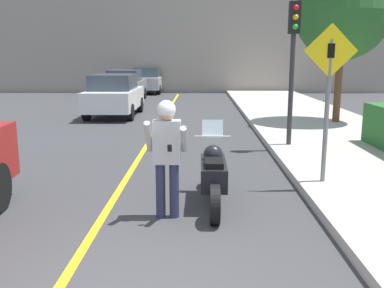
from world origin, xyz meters
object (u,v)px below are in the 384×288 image
(parked_car_grey, at_px, (125,85))
(street_tree, at_px, (343,13))
(traffic_light, at_px, (293,46))
(parked_car_white, at_px, (114,95))
(person_biker, at_px, (167,147))
(motorcycle, at_px, (213,174))
(parked_car_silver, at_px, (148,80))
(crossing_sign, at_px, (328,89))

(parked_car_grey, bearing_deg, street_tree, -44.49)
(traffic_light, relative_size, parked_car_white, 0.83)
(person_biker, bearing_deg, motorcycle, 42.58)
(street_tree, relative_size, parked_car_grey, 1.23)
(parked_car_silver, bearing_deg, crossing_sign, -75.01)
(parked_car_white, height_order, parked_car_grey, same)
(person_biker, height_order, parked_car_white, person_biker)
(motorcycle, xyz_separation_m, parked_car_white, (-3.67, 10.51, 0.36))
(crossing_sign, xyz_separation_m, parked_car_grey, (-6.29, 15.95, -0.95))
(motorcycle, xyz_separation_m, crossing_sign, (1.98, 0.77, 1.31))
(motorcycle, distance_m, crossing_sign, 2.50)
(person_biker, distance_m, traffic_light, 5.66)
(crossing_sign, relative_size, parked_car_grey, 0.65)
(person_biker, distance_m, street_tree, 10.49)
(traffic_light, bearing_deg, parked_car_grey, 116.70)
(parked_car_white, distance_m, parked_car_silver, 11.55)
(motorcycle, distance_m, parked_car_white, 11.14)
(parked_car_silver, bearing_deg, parked_car_white, -89.77)
(motorcycle, height_order, parked_car_grey, parked_car_grey)
(street_tree, xyz_separation_m, parked_car_white, (-8.14, 2.42, -2.90))
(motorcycle, distance_m, street_tree, 9.80)
(crossing_sign, height_order, parked_car_grey, crossing_sign)
(parked_car_grey, bearing_deg, person_biker, -78.22)
(parked_car_white, bearing_deg, person_biker, -75.03)
(motorcycle, xyz_separation_m, traffic_light, (2.04, 4.08, 2.11))
(parked_car_white, bearing_deg, parked_car_silver, 90.23)
(motorcycle, relative_size, person_biker, 1.32)
(motorcycle, height_order, parked_car_white, parked_car_white)
(motorcycle, height_order, person_biker, person_biker)
(crossing_sign, height_order, street_tree, street_tree)
(street_tree, distance_m, parked_car_grey, 12.65)
(parked_car_silver, bearing_deg, parked_car_grey, -96.35)
(person_biker, relative_size, crossing_sign, 0.64)
(person_biker, bearing_deg, parked_car_grey, 101.78)
(traffic_light, height_order, parked_car_grey, traffic_light)
(street_tree, bearing_deg, parked_car_silver, 120.38)
(parked_car_white, height_order, parked_car_silver, same)
(person_biker, height_order, parked_car_silver, person_biker)
(traffic_light, distance_m, parked_car_silver, 18.96)
(person_biker, xyz_separation_m, street_tree, (5.16, 8.73, 2.68))
(parked_car_grey, bearing_deg, crossing_sign, -68.46)
(person_biker, distance_m, crossing_sign, 3.11)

